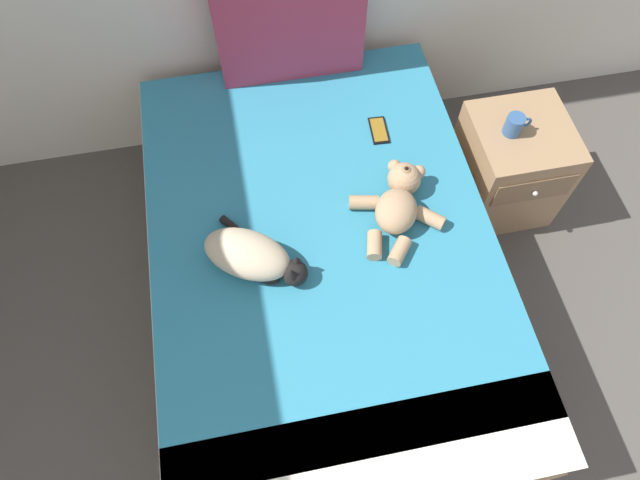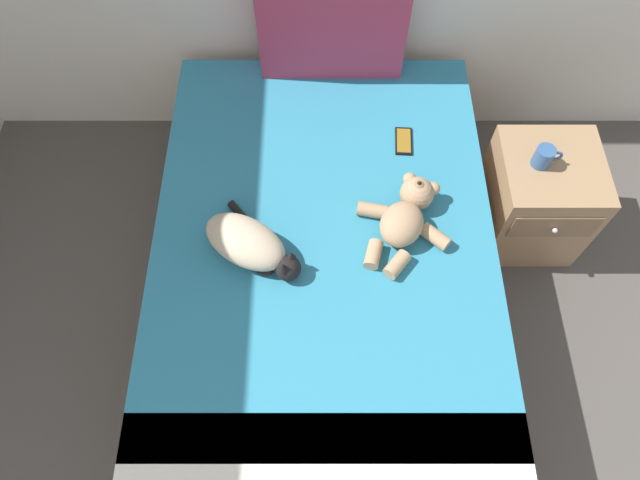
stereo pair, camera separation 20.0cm
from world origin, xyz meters
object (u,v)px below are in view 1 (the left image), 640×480
Objects in this scene: teddy_bear at (398,202)px; cell_phone at (379,130)px; bed at (322,267)px; nightstand at (509,167)px; cat at (252,256)px; mug at (515,125)px; patterned_cushion at (290,23)px.

cell_phone is (0.03, 0.42, -0.06)m from teddy_bear.
cell_phone reaches higher than bed.
nightstand is at bearing 19.68° from bed.
cat is 0.83m from cell_phone.
cat is (-0.28, -0.08, 0.35)m from bed.
teddy_bear is at bearing -153.27° from mug.
mug reaches higher than bed.
patterned_cushion is 5.37× the size of mug.
nightstand is (0.99, 0.36, -0.00)m from bed.
teddy_bear is 2.95× the size of cell_phone.
cat is 2.68× the size of cell_phone.
teddy_bear is (0.28, -0.86, -0.20)m from patterned_cushion.
cat is at bearing -167.70° from teddy_bear.
cat is at bearing -160.11° from mug.
patterned_cushion is 1.44× the size of teddy_bear.
bed is at bearing -158.68° from mug.
bed is 3.71× the size of nightstand.
mug is at bearing 19.89° from cat.
nightstand is at bearing -4.16° from mug.
patterned_cushion reaches higher than cat.
mug is (0.58, -0.11, 0.03)m from cell_phone.
teddy_bear is at bearing -94.02° from cell_phone.
patterned_cushion is 1.58× the size of cat.
patterned_cushion reaches higher than cell_phone.
cell_phone is (0.35, 0.47, 0.28)m from bed.
mug is (0.92, 0.36, 0.32)m from bed.
bed is 1.06m from nightstand.
teddy_bear is at bearing 9.90° from bed.
bed reaches higher than nightstand.
bed is 1.06m from patterned_cushion.
bed is 0.65m from cell_phone.
teddy_bear is at bearing 12.30° from cat.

